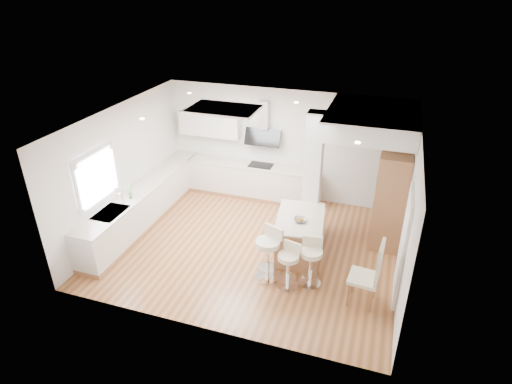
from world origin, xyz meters
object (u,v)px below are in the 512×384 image
at_px(bar_stool_b, 289,264).
at_px(bar_stool_a, 268,251).
at_px(dining_chair, 371,272).
at_px(peninsula, 299,235).
at_px(bar_stool_c, 311,260).

bearing_deg(bar_stool_b, bar_stool_a, 175.69).
bearing_deg(dining_chair, bar_stool_b, -175.71).
bearing_deg(peninsula, dining_chair, -44.10).
xyz_separation_m(peninsula, dining_chair, (1.51, -1.12, 0.26)).
relative_size(peninsula, bar_stool_a, 1.42).
bearing_deg(bar_stool_a, bar_stool_c, 27.28).
height_order(bar_stool_a, bar_stool_c, bar_stool_a).
bearing_deg(dining_chair, bar_stool_a, -179.85).
distance_m(bar_stool_c, dining_chair, 1.12).
height_order(peninsula, bar_stool_c, bar_stool_c).
relative_size(bar_stool_b, bar_stool_c, 0.95).
bearing_deg(bar_stool_b, peninsula, 106.71).
bearing_deg(dining_chair, bar_stool_c, 173.13).
bearing_deg(peninsula, bar_stool_a, -119.17).
bearing_deg(peninsula, bar_stool_c, -72.20).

